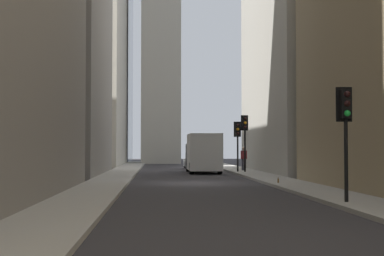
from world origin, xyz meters
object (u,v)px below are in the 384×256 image
object	(u,v)px
delivery_truck	(203,153)
sedan_white	(195,161)
traffic_light_midblock	(245,130)
discarded_bottle	(278,181)
traffic_light_far_junction	(238,135)
traffic_light_foreground	(346,117)
pedestrian	(244,158)

from	to	relation	value
delivery_truck	sedan_white	size ratio (longest dim) A/B	1.50
traffic_light_midblock	discarded_bottle	distance (m)	13.11
discarded_bottle	traffic_light_far_junction	bearing A→B (deg)	0.24
delivery_truck	traffic_light_midblock	size ratio (longest dim) A/B	1.60
traffic_light_foreground	pedestrian	bearing A→B (deg)	-1.51
traffic_light_midblock	pedestrian	world-z (taller)	traffic_light_midblock
sedan_white	pedestrian	xyz separation A→B (m)	(-8.36, -3.18, 0.44)
traffic_light_midblock	traffic_light_far_junction	xyz separation A→B (m)	(0.49, 0.45, -0.33)
delivery_truck	pedestrian	world-z (taller)	delivery_truck
sedan_white	pedestrian	world-z (taller)	pedestrian
sedan_white	traffic_light_midblock	xyz separation A→B (m)	(-10.86, -2.88, 2.45)
sedan_white	discarded_bottle	size ratio (longest dim) A/B	15.93
delivery_truck	discarded_bottle	distance (m)	14.61
sedan_white	traffic_light_foreground	bearing A→B (deg)	-175.69
pedestrian	traffic_light_foreground	bearing A→B (deg)	178.49
sedan_white	discarded_bottle	xyz separation A→B (m)	(-23.65, -2.48, -0.42)
pedestrian	discarded_bottle	bearing A→B (deg)	177.39
delivery_truck	traffic_light_far_junction	size ratio (longest dim) A/B	1.79
traffic_light_foreground	traffic_light_far_junction	distance (m)	23.01
delivery_truck	traffic_light_far_junction	xyz separation A→B (m)	(-1.07, -2.42, 1.32)
delivery_truck	traffic_light_foreground	bearing A→B (deg)	-174.03
delivery_truck	pedestrian	distance (m)	3.33
traffic_light_far_junction	pedestrian	bearing A→B (deg)	-20.55
traffic_light_far_junction	traffic_light_foreground	bearing A→B (deg)	-179.76
delivery_truck	sedan_white	world-z (taller)	delivery_truck
traffic_light_far_junction	pedestrian	world-z (taller)	traffic_light_far_junction
pedestrian	sedan_white	bearing A→B (deg)	20.80
traffic_light_foreground	delivery_truck	bearing A→B (deg)	5.97
traffic_light_foreground	pedestrian	world-z (taller)	traffic_light_foreground
traffic_light_foreground	discarded_bottle	size ratio (longest dim) A/B	13.36
traffic_light_foreground	discarded_bottle	distance (m)	10.05
sedan_white	traffic_light_midblock	size ratio (longest dim) A/B	1.06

